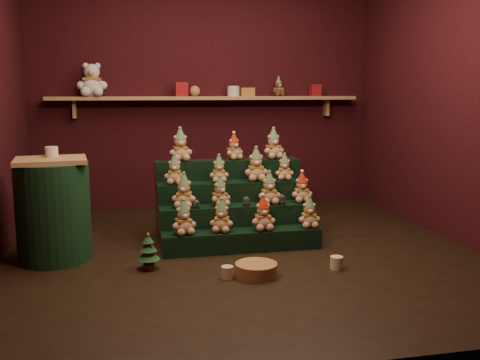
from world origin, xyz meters
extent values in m
plane|color=black|center=(0.00, 0.00, 0.00)|extent=(4.00, 4.00, 0.00)
cube|color=black|center=(0.00, 2.05, 1.40)|extent=(4.00, 0.10, 2.80)
cube|color=black|center=(0.00, -2.05, 1.40)|extent=(4.00, 0.10, 2.80)
cube|color=black|center=(2.05, 0.00, 1.40)|extent=(0.10, 4.00, 2.80)
cube|color=#AC7D56|center=(0.00, 1.87, 1.30)|extent=(3.60, 0.26, 0.04)
cube|color=#AC7D56|center=(-1.50, 1.94, 1.18)|extent=(0.04, 0.12, 0.20)
cube|color=#AC7D56|center=(1.50, 1.94, 1.18)|extent=(0.04, 0.12, 0.20)
cube|color=black|center=(0.01, 0.05, 0.09)|extent=(1.40, 0.22, 0.18)
cube|color=black|center=(0.01, 0.27, 0.18)|extent=(1.40, 0.22, 0.36)
cube|color=black|center=(0.01, 0.49, 0.27)|extent=(1.40, 0.22, 0.54)
cube|color=black|center=(0.01, 0.71, 0.36)|extent=(1.40, 0.22, 0.72)
cylinder|color=black|center=(-0.36, 0.21, 0.37)|extent=(0.05, 0.05, 0.02)
sphere|color=white|center=(-0.36, 0.21, 0.41)|extent=(0.06, 0.06, 0.06)
cylinder|color=black|center=(0.09, 0.21, 0.37)|extent=(0.06, 0.06, 0.02)
sphere|color=white|center=(0.09, 0.21, 0.42)|extent=(0.07, 0.07, 0.07)
cylinder|color=black|center=(0.42, 0.21, 0.37)|extent=(0.06, 0.06, 0.03)
sphere|color=white|center=(0.42, 0.21, 0.42)|extent=(0.07, 0.07, 0.07)
cube|color=#AC7D56|center=(-1.55, 0.13, 0.83)|extent=(0.60, 0.51, 0.04)
cylinder|color=black|center=(-1.55, 0.13, 0.41)|extent=(0.59, 0.59, 0.81)
cylinder|color=beige|center=(-1.55, 0.23, 0.89)|extent=(0.10, 0.10, 0.08)
cylinder|color=#49291A|center=(-0.81, -0.28, 0.02)|extent=(0.09, 0.09, 0.04)
cone|color=#153B17|center=(-0.81, -0.28, 0.13)|extent=(0.18, 0.18, 0.09)
cone|color=#153B17|center=(-0.81, -0.28, 0.19)|extent=(0.13, 0.13, 0.08)
cone|color=#153B17|center=(-0.81, -0.28, 0.25)|extent=(0.09, 0.09, 0.06)
cone|color=gold|center=(-0.81, -0.28, 0.29)|extent=(0.03, 0.03, 0.03)
cylinder|color=beige|center=(-0.24, -0.62, 0.05)|extent=(0.09, 0.09, 0.09)
cylinder|color=beige|center=(0.63, -0.59, 0.05)|extent=(0.10, 0.10, 0.10)
cylinder|color=#9E753F|center=(-0.02, -0.62, 0.05)|extent=(0.40, 0.40, 0.10)
cube|color=#A7191E|center=(-0.30, 1.85, 1.40)|extent=(0.14, 0.14, 0.16)
cylinder|color=beige|center=(0.31, 1.85, 1.38)|extent=(0.14, 0.14, 0.12)
cube|color=#A7191E|center=(1.32, 1.85, 1.39)|extent=(0.12, 0.12, 0.14)
sphere|color=tan|center=(-0.15, 1.85, 1.38)|extent=(0.12, 0.12, 0.12)
cube|color=orange|center=(0.48, 1.85, 1.37)|extent=(0.16, 0.10, 0.10)
camera|label=1|loc=(-0.96, -4.36, 1.38)|focal=40.00mm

